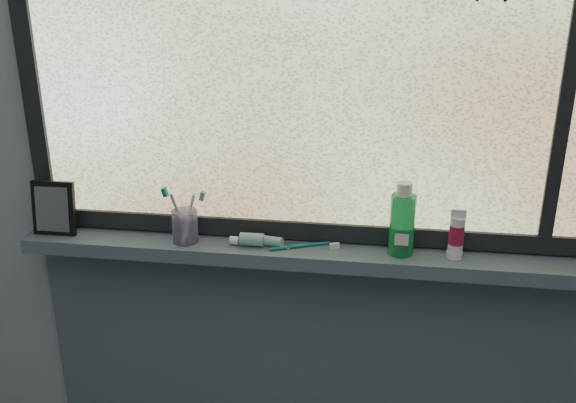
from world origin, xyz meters
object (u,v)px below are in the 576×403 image
(vanity_mirror, at_px, (54,208))
(cream_tube, at_px, (457,232))
(mouthwash_bottle, at_px, (402,219))
(toothbrush_cup, at_px, (185,226))

(vanity_mirror, height_order, cream_tube, vanity_mirror)
(mouthwash_bottle, height_order, cream_tube, mouthwash_bottle)
(cream_tube, bearing_deg, vanity_mirror, -179.81)
(vanity_mirror, bearing_deg, toothbrush_cup, -1.01)
(mouthwash_bottle, relative_size, cream_tube, 1.71)
(vanity_mirror, relative_size, mouthwash_bottle, 0.94)
(cream_tube, bearing_deg, mouthwash_bottle, 178.52)
(mouthwash_bottle, bearing_deg, toothbrush_cup, -178.94)
(toothbrush_cup, relative_size, mouthwash_bottle, 0.56)
(mouthwash_bottle, bearing_deg, cream_tube, -1.48)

